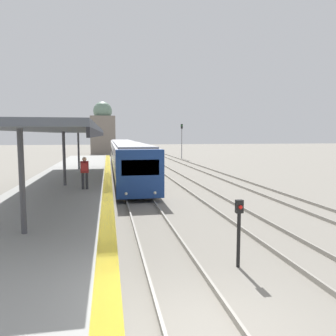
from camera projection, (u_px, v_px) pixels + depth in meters
The scene contains 7 objects.
track_platform_line at pixel (204, 333), 5.92m from camera, with size 1.51×120.00×0.15m.
platform_canopy at pixel (64, 130), 17.81m from camera, with size 4.00×22.54×3.16m.
person_on_platform at pixel (85, 170), 16.69m from camera, with size 0.40×0.40×1.66m.
train_near at pixel (125, 155), 31.99m from camera, with size 2.58×30.20×2.98m.
signal_post_near at pixel (239, 226), 8.94m from camera, with size 0.20×0.21×1.88m.
signal_mast_far at pixel (182, 137), 50.05m from camera, with size 0.28×0.29×5.29m.
distant_domed_building at pixel (103, 130), 63.53m from camera, with size 4.67×4.67×10.02m.
Camera 1 is at (-1.65, -5.38, 3.64)m, focal length 35.00 mm.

